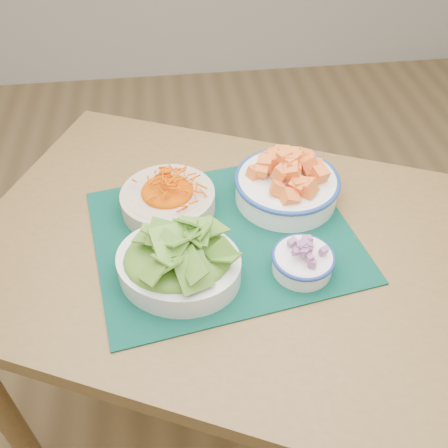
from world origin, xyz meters
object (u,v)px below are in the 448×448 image
at_px(carrot_bowl, 168,196).
at_px(onion_bowl, 303,259).
at_px(table, 240,278).
at_px(lettuce_bowl, 178,258).
at_px(squash_bowl, 287,180).
at_px(placemat, 224,235).

distance_m(carrot_bowl, onion_bowl, 0.33).
distance_m(table, carrot_bowl, 0.24).
relative_size(lettuce_bowl, onion_bowl, 2.42).
relative_size(table, carrot_bowl, 5.34).
bearing_deg(squash_bowl, placemat, -147.22).
bearing_deg(lettuce_bowl, placemat, 67.78).
height_order(table, carrot_bowl, carrot_bowl).
relative_size(squash_bowl, lettuce_bowl, 0.88).
bearing_deg(squash_bowl, lettuce_bowl, -141.53).
xyz_separation_m(carrot_bowl, squash_bowl, (0.27, 0.00, 0.01)).
distance_m(placemat, onion_bowl, 0.18).
xyz_separation_m(table, lettuce_bowl, (-0.13, -0.07, 0.16)).
relative_size(placemat, onion_bowl, 4.32).
xyz_separation_m(placemat, onion_bowl, (0.14, -0.12, 0.03)).
bearing_deg(carrot_bowl, placemat, -40.65).
bearing_deg(table, placemat, 159.98).
bearing_deg(squash_bowl, onion_bowl, -93.78).
relative_size(table, placemat, 2.53).
bearing_deg(table, lettuce_bowl, -127.41).
bearing_deg(onion_bowl, squash_bowl, 86.22).
xyz_separation_m(table, onion_bowl, (0.11, -0.08, 0.14)).
distance_m(table, onion_bowl, 0.20).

